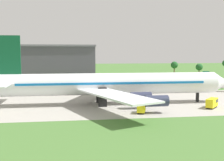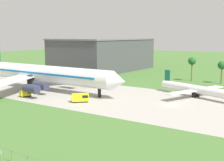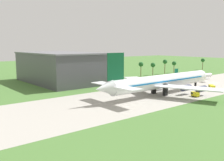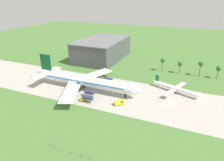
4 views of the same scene
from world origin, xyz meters
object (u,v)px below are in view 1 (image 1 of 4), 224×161
Objects in this scene: baggage_tug at (141,109)px; terminal_building at (57,64)px; catering_van at (212,103)px; jet_airliner at (108,84)px.

baggage_tug is 0.07× the size of terminal_building.
terminal_building reaches higher than baggage_tug.
catering_van is (21.32, 3.74, 0.33)m from baggage_tug.
terminal_building is (-25.83, 80.48, 8.32)m from baggage_tug.
jet_airliner is 18.35× the size of baggage_tug.
baggage_tug is (7.15, -13.38, -5.01)m from jet_airliner.
jet_airliner is at bearing -74.45° from terminal_building.
terminal_building is at bearing 105.55° from jet_airliner.
catering_van is 0.08× the size of terminal_building.
jet_airliner is at bearing 161.30° from catering_van.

